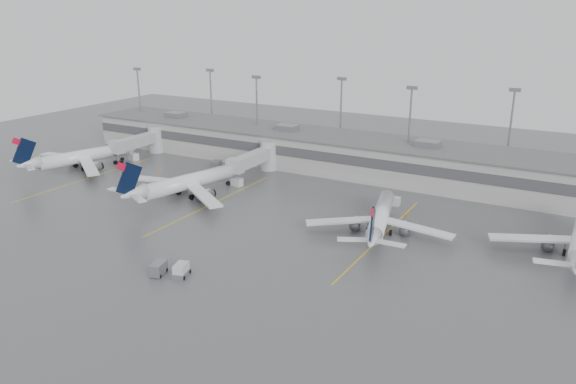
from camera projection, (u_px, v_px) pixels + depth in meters
The scene contains 18 objects.
ground at pixel (213, 269), 82.87m from camera, with size 260.00×260.00×0.00m, color #525254.
terminal at pixel (362, 156), 129.58m from camera, with size 152.00×17.00×9.45m.
light_masts at pixel (373, 118), 131.89m from camera, with size 142.40×8.00×20.60m.
jet_bridge_left at pixel (145, 141), 145.33m from camera, with size 4.00×17.20×7.00m.
jet_bridge_right at pixel (259, 158), 129.05m from camera, with size 4.00×17.20×7.00m.
stand_markings at pixel (291, 218), 102.74m from camera, with size 105.25×40.00×0.01m.
jet_far_left at pixel (80, 156), 133.20m from camera, with size 26.48×30.11×10.00m.
jet_mid_left at pixel (187, 182), 113.54m from camera, with size 27.31×31.00×10.22m.
jet_mid_right at pixel (380, 218), 95.22m from camera, with size 24.35×27.63×9.10m.
baggage_tug at pixel (181, 271), 80.50m from camera, with size 2.60×3.35×1.91m.
baggage_cart at pixel (158, 268), 80.93m from camera, with size 2.38×3.23×1.86m.
gse_uld_a at pixel (133, 157), 141.72m from camera, with size 2.55×1.70×1.80m, color silver.
gse_uld_b at pixel (237, 182), 121.40m from camera, with size 2.39×1.60×1.70m, color silver.
gse_uld_c at pixel (394, 201), 109.44m from camera, with size 2.34×1.56×1.66m, color silver.
gse_loader at pixel (216, 165), 134.02m from camera, with size 1.93×3.09×1.93m, color slate.
cone_a at pixel (159, 171), 131.44m from camera, with size 0.50×0.50×0.80m, color #FF5A05.
cone_b at pixel (193, 184), 121.73m from camera, with size 0.41×0.41×0.65m, color #FF5A05.
cone_c at pixel (407, 214), 103.72m from camera, with size 0.49×0.49×0.79m, color #FF5A05.
Camera 1 is at (46.53, -60.04, 36.78)m, focal length 35.00 mm.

